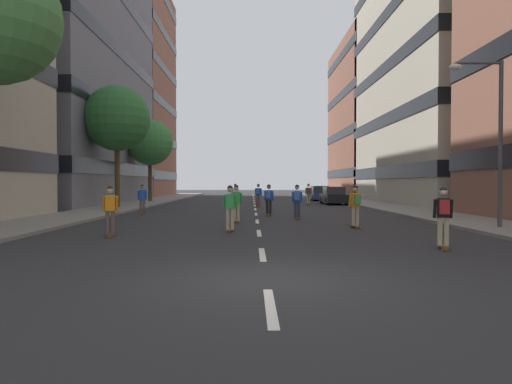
{
  "coord_description": "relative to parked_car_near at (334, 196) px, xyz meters",
  "views": [
    {
      "loc": [
        -0.29,
        -8.83,
        1.89
      ],
      "look_at": [
        0.0,
        18.21,
        1.31
      ],
      "focal_mm": 31.84,
      "sensor_mm": 36.0,
      "label": 1
    }
  ],
  "objects": [
    {
      "name": "parked_car_near",
      "position": [
        0.0,
        0.0,
        0.0
      ],
      "size": [
        1.82,
        4.4,
        1.52
      ],
      "color": "black",
      "rests_on": "ground_plane"
    },
    {
      "name": "building_right_mid",
      "position": [
        12.34,
        1.67,
        15.66
      ],
      "size": [
        15.16,
        23.65,
        32.54
      ],
      "color": "#B2A893",
      "rests_on": "ground_plane"
    },
    {
      "name": "skater_7",
      "position": [
        -4.77,
        -15.88,
        0.32
      ],
      "size": [
        0.56,
        0.92,
        1.78
      ],
      "color": "brown",
      "rests_on": "ground_plane"
    },
    {
      "name": "sidewalk_right",
      "position": [
        3.01,
        -1.08,
        -0.63
      ],
      "size": [
        3.62,
        71.08,
        0.14
      ],
      "primitive_type": "cube",
      "color": "gray",
      "rests_on": "ground_plane"
    },
    {
      "name": "skater_3",
      "position": [
        -2.23,
        -0.52,
        0.32
      ],
      "size": [
        0.54,
        0.91,
        1.78
      ],
      "color": "brown",
      "rests_on": "ground_plane"
    },
    {
      "name": "skater_2",
      "position": [
        -12.05,
        -23.09,
        0.29
      ],
      "size": [
        0.57,
        0.92,
        1.78
      ],
      "color": "brown",
      "rests_on": "ground_plane"
    },
    {
      "name": "building_left_far",
      "position": [
        -25.99,
        21.93,
        13.38
      ],
      "size": [
        15.16,
        16.33,
        27.98
      ],
      "color": "brown",
      "rests_on": "ground_plane"
    },
    {
      "name": "street_tree_mid",
      "position": [
        -16.66,
        -6.56,
        5.71
      ],
      "size": [
        4.65,
        4.65,
        8.62
      ],
      "color": "#4C3823",
      "rests_on": "sidewalk_left"
    },
    {
      "name": "street_tree_near",
      "position": [
        -16.66,
        3.96,
        4.95
      ],
      "size": [
        4.33,
        4.33,
        7.69
      ],
      "color": "#4C3823",
      "rests_on": "sidewalk_left"
    },
    {
      "name": "skater_10",
      "position": [
        -7.81,
        -17.7,
        0.29
      ],
      "size": [
        0.56,
        0.92,
        1.78
      ],
      "color": "brown",
      "rests_on": "ground_plane"
    },
    {
      "name": "building_right_far",
      "position": [
        12.34,
        21.93,
        9.69
      ],
      "size": [
        15.16,
        19.06,
        20.6
      ],
      "color": "brown",
      "rests_on": "ground_plane"
    },
    {
      "name": "skater_1",
      "position": [
        -1.68,
        -26.25,
        0.32
      ],
      "size": [
        0.57,
        0.92,
        1.78
      ],
      "color": "brown",
      "rests_on": "ground_plane"
    },
    {
      "name": "building_left_mid",
      "position": [
        -25.99,
        1.67,
        14.64
      ],
      "size": [
        15.16,
        23.86,
        30.5
      ],
      "color": "slate",
      "rests_on": "ground_plane"
    },
    {
      "name": "skater_9",
      "position": [
        -6.57,
        -4.12,
        0.32
      ],
      "size": [
        0.57,
        0.92,
        1.78
      ],
      "color": "brown",
      "rests_on": "ground_plane"
    },
    {
      "name": "ground_plane",
      "position": [
        -6.83,
        -4.31,
        -0.7
      ],
      "size": [
        155.09,
        155.09,
        0.0
      ],
      "primitive_type": "plane",
      "color": "#28282B"
    },
    {
      "name": "skater_5",
      "position": [
        -2.8,
        -20.35,
        0.32
      ],
      "size": [
        0.57,
        0.92,
        1.78
      ],
      "color": "brown",
      "rests_on": "ground_plane"
    },
    {
      "name": "lane_markings",
      "position": [
        -6.83,
        -2.16,
        -0.7
      ],
      "size": [
        0.16,
        62.2,
        0.01
      ],
      "color": "silver",
      "rests_on": "ground_plane"
    },
    {
      "name": "skater_4",
      "position": [
        -7.92,
        -21.71,
        0.29
      ],
      "size": [
        0.55,
        0.91,
        1.78
      ],
      "color": "brown",
      "rests_on": "ground_plane"
    },
    {
      "name": "sidewalk_left",
      "position": [
        -16.66,
        -1.08,
        -0.63
      ],
      "size": [
        3.62,
        71.08,
        0.14
      ],
      "primitive_type": "cube",
      "color": "gray",
      "rests_on": "ground_plane"
    },
    {
      "name": "skater_0",
      "position": [
        -8.44,
        -0.91,
        0.29
      ],
      "size": [
        0.53,
        0.9,
        1.78
      ],
      "color": "brown",
      "rests_on": "ground_plane"
    },
    {
      "name": "skater_6",
      "position": [
        -13.55,
        -12.19,
        0.29
      ],
      "size": [
        0.55,
        0.92,
        1.78
      ],
      "color": "brown",
      "rests_on": "ground_plane"
    },
    {
      "name": "parked_car_mid",
      "position": [
        0.0,
        7.96,
        0.0
      ],
      "size": [
        1.82,
        4.4,
        1.52
      ],
      "color": "navy",
      "rests_on": "ground_plane"
    },
    {
      "name": "skater_8",
      "position": [
        -6.13,
        -13.63,
        0.32
      ],
      "size": [
        0.57,
        0.92,
        1.78
      ],
      "color": "brown",
      "rests_on": "ground_plane"
    },
    {
      "name": "streetlamp_right",
      "position": [
        2.28,
        -21.32,
        3.44
      ],
      "size": [
        2.13,
        0.3,
        6.5
      ],
      "color": "#3F3F44",
      "rests_on": "sidewalk_right"
    }
  ]
}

